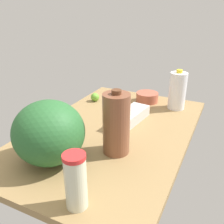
{
  "coord_description": "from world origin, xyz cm",
  "views": [
    {
      "loc": [
        102.43,
        49.97,
        63.26
      ],
      "look_at": [
        0.0,
        0.0,
        13.0
      ],
      "focal_mm": 40.0,
      "sensor_mm": 36.0,
      "label": 1
    }
  ],
  "objects_px": {
    "lime_loose": "(95,97)",
    "orange_beside_bowl": "(45,126)",
    "tumbler_cup": "(76,181)",
    "mixing_bowl": "(147,97)",
    "chocolate_milk_jug": "(116,124)",
    "egg_carton": "(129,117)",
    "milk_jug": "(177,91)",
    "watermelon": "(49,133)"
  },
  "relations": [
    {
      "from": "milk_jug",
      "to": "watermelon",
      "type": "xyz_separation_m",
      "value": [
        0.78,
        -0.33,
        0.02
      ]
    },
    {
      "from": "mixing_bowl",
      "to": "lime_loose",
      "type": "relative_size",
      "value": 2.58
    },
    {
      "from": "mixing_bowl",
      "to": "lime_loose",
      "type": "height_order",
      "value": "mixing_bowl"
    },
    {
      "from": "lime_loose",
      "to": "milk_jug",
      "type": "bearing_deg",
      "value": 102.78
    },
    {
      "from": "milk_jug",
      "to": "mixing_bowl",
      "type": "distance_m",
      "value": 0.22
    },
    {
      "from": "egg_carton",
      "to": "milk_jug",
      "type": "bearing_deg",
      "value": 156.91
    },
    {
      "from": "lime_loose",
      "to": "orange_beside_bowl",
      "type": "xyz_separation_m",
      "value": [
        0.5,
        -0.0,
        0.01
      ]
    },
    {
      "from": "egg_carton",
      "to": "mixing_bowl",
      "type": "height_order",
      "value": "same"
    },
    {
      "from": "egg_carton",
      "to": "lime_loose",
      "type": "relative_size",
      "value": 5.28
    },
    {
      "from": "tumbler_cup",
      "to": "orange_beside_bowl",
      "type": "height_order",
      "value": "tumbler_cup"
    },
    {
      "from": "lime_loose",
      "to": "chocolate_milk_jug",
      "type": "bearing_deg",
      "value": 38.06
    },
    {
      "from": "milk_jug",
      "to": "watermelon",
      "type": "distance_m",
      "value": 0.85
    },
    {
      "from": "egg_carton",
      "to": "watermelon",
      "type": "xyz_separation_m",
      "value": [
        0.47,
        -0.15,
        0.1
      ]
    },
    {
      "from": "chocolate_milk_jug",
      "to": "mixing_bowl",
      "type": "relative_size",
      "value": 1.99
    },
    {
      "from": "egg_carton",
      "to": "mixing_bowl",
      "type": "bearing_deg",
      "value": -170.48
    },
    {
      "from": "egg_carton",
      "to": "mixing_bowl",
      "type": "relative_size",
      "value": 2.05
    },
    {
      "from": "egg_carton",
      "to": "orange_beside_bowl",
      "type": "height_order",
      "value": "orange_beside_bowl"
    },
    {
      "from": "chocolate_milk_jug",
      "to": "lime_loose",
      "type": "bearing_deg",
      "value": -141.94
    },
    {
      "from": "chocolate_milk_jug",
      "to": "lime_loose",
      "type": "xyz_separation_m",
      "value": [
        -0.49,
        -0.38,
        -0.11
      ]
    },
    {
      "from": "egg_carton",
      "to": "lime_loose",
      "type": "xyz_separation_m",
      "value": [
        -0.2,
        -0.33,
        -0.0
      ]
    },
    {
      "from": "egg_carton",
      "to": "lime_loose",
      "type": "bearing_deg",
      "value": -113.82
    },
    {
      "from": "milk_jug",
      "to": "tumbler_cup",
      "type": "bearing_deg",
      "value": -6.03
    },
    {
      "from": "lime_loose",
      "to": "egg_carton",
      "type": "bearing_deg",
      "value": 58.8
    },
    {
      "from": "orange_beside_bowl",
      "to": "milk_jug",
      "type": "bearing_deg",
      "value": 140.13
    },
    {
      "from": "watermelon",
      "to": "orange_beside_bowl",
      "type": "relative_size",
      "value": 3.36
    },
    {
      "from": "chocolate_milk_jug",
      "to": "watermelon",
      "type": "relative_size",
      "value": 1.0
    },
    {
      "from": "chocolate_milk_jug",
      "to": "mixing_bowl",
      "type": "bearing_deg",
      "value": -173.52
    },
    {
      "from": "egg_carton",
      "to": "milk_jug",
      "type": "relative_size",
      "value": 1.22
    },
    {
      "from": "lime_loose",
      "to": "orange_beside_bowl",
      "type": "distance_m",
      "value": 0.5
    },
    {
      "from": "watermelon",
      "to": "chocolate_milk_jug",
      "type": "bearing_deg",
      "value": 130.26
    },
    {
      "from": "chocolate_milk_jug",
      "to": "orange_beside_bowl",
      "type": "bearing_deg",
      "value": -89.16
    },
    {
      "from": "chocolate_milk_jug",
      "to": "orange_beside_bowl",
      "type": "distance_m",
      "value": 0.4
    },
    {
      "from": "egg_carton",
      "to": "orange_beside_bowl",
      "type": "xyz_separation_m",
      "value": [
        0.3,
        -0.33,
        0.01
      ]
    },
    {
      "from": "mixing_bowl",
      "to": "watermelon",
      "type": "xyz_separation_m",
      "value": [
        0.81,
        -0.14,
        0.1
      ]
    },
    {
      "from": "lime_loose",
      "to": "orange_beside_bowl",
      "type": "height_order",
      "value": "orange_beside_bowl"
    },
    {
      "from": "lime_loose",
      "to": "mixing_bowl",
      "type": "bearing_deg",
      "value": 114.72
    },
    {
      "from": "chocolate_milk_jug",
      "to": "orange_beside_bowl",
      "type": "height_order",
      "value": "chocolate_milk_jug"
    },
    {
      "from": "watermelon",
      "to": "orange_beside_bowl",
      "type": "distance_m",
      "value": 0.26
    },
    {
      "from": "orange_beside_bowl",
      "to": "chocolate_milk_jug",
      "type": "bearing_deg",
      "value": 90.84
    },
    {
      "from": "milk_jug",
      "to": "chocolate_milk_jug",
      "type": "xyz_separation_m",
      "value": [
        0.61,
        -0.12,
        0.02
      ]
    },
    {
      "from": "milk_jug",
      "to": "lime_loose",
      "type": "bearing_deg",
      "value": -77.22
    },
    {
      "from": "egg_carton",
      "to": "tumbler_cup",
      "type": "height_order",
      "value": "tumbler_cup"
    }
  ]
}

